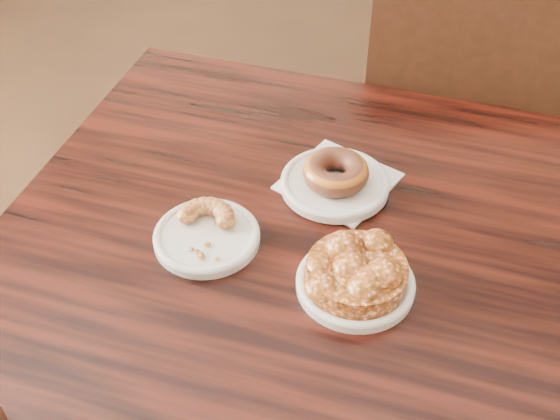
% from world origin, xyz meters
% --- Properties ---
extents(cafe_table, '(0.94, 0.94, 0.75)m').
position_xyz_m(cafe_table, '(-0.05, 0.02, 0.38)').
color(cafe_table, black).
rests_on(cafe_table, floor).
extents(chair_far, '(0.52, 0.52, 0.90)m').
position_xyz_m(chair_far, '(0.21, 0.76, 0.45)').
color(chair_far, black).
rests_on(chair_far, floor).
extents(napkin, '(0.20, 0.20, 0.00)m').
position_xyz_m(napkin, '(-0.01, 0.16, 0.75)').
color(napkin, white).
rests_on(napkin, cafe_table).
extents(plate_donut, '(0.16, 0.16, 0.01)m').
position_xyz_m(plate_donut, '(-0.01, 0.15, 0.76)').
color(plate_donut, white).
rests_on(plate_donut, napkin).
extents(plate_cruller, '(0.15, 0.15, 0.01)m').
position_xyz_m(plate_cruller, '(-0.17, 0.00, 0.76)').
color(plate_cruller, white).
rests_on(plate_cruller, cafe_table).
extents(plate_fritter, '(0.15, 0.15, 0.01)m').
position_xyz_m(plate_fritter, '(0.04, -0.04, 0.76)').
color(plate_fritter, white).
rests_on(plate_fritter, cafe_table).
extents(glazed_donut, '(0.10, 0.10, 0.03)m').
position_xyz_m(glazed_donut, '(-0.01, 0.15, 0.78)').
color(glazed_donut, '#995016').
rests_on(glazed_donut, plate_donut).
extents(apple_fritter, '(0.18, 0.18, 0.04)m').
position_xyz_m(apple_fritter, '(0.04, -0.04, 0.78)').
color(apple_fritter, '#3F2006').
rests_on(apple_fritter, plate_fritter).
extents(cruller_fragment, '(0.10, 0.10, 0.03)m').
position_xyz_m(cruller_fragment, '(-0.17, 0.00, 0.77)').
color(cruller_fragment, maroon).
rests_on(cruller_fragment, plate_cruller).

